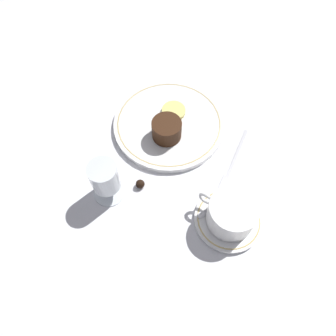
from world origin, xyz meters
The scene contains 10 objects.
ground_plane centered at (0.00, 0.00, 0.00)m, with size 3.00×3.00×0.00m, color white.
dinner_plate centered at (0.03, -0.05, 0.01)m, with size 0.27×0.27×0.01m.
saucer centered at (-0.20, 0.09, 0.01)m, with size 0.14×0.14×0.01m.
coffee_cup centered at (-0.20, 0.10, 0.04)m, with size 0.13×0.10×0.06m.
spoon centered at (-0.16, 0.09, 0.01)m, with size 0.04×0.10×0.00m.
wine_glass centered at (0.05, 0.17, 0.06)m, with size 0.07×0.07×0.11m.
fork centered at (-0.15, -0.02, 0.00)m, with size 0.04×0.19×0.01m.
dessert_cake centered at (0.02, -0.01, 0.04)m, with size 0.07×0.07×0.05m.
pineapple_slice centered at (0.04, -0.08, 0.02)m, with size 0.06×0.06×0.01m.
chocolate_truffle centered at (0.00, 0.13, 0.01)m, with size 0.02×0.02×0.02m.
Camera 1 is at (-0.22, 0.37, 0.65)m, focal length 35.00 mm.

